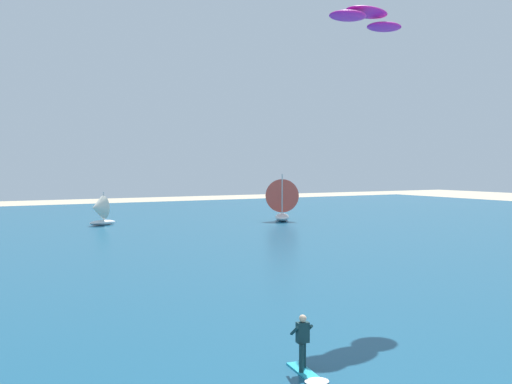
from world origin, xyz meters
TOP-DOWN VIEW (x-y plane):
  - ocean at (0.00, 49.14)m, footprint 160.00×90.00m
  - kitesurfer at (0.60, 12.95)m, footprint 0.87×2.02m
  - kite at (7.95, 19.11)m, footprint 4.70×2.55m
  - sailboat_outermost at (5.66, 58.08)m, footprint 3.05×2.67m
  - sailboat_center_horizon at (25.05, 53.71)m, footprint 4.27×4.71m

SIDE VIEW (x-z plane):
  - ocean at x=0.00m, z-range 0.00..0.10m
  - kitesurfer at x=0.60m, z-range -0.13..1.54m
  - sailboat_outermost at x=5.66m, z-range -0.04..3.39m
  - sailboat_center_horizon at x=25.05m, z-range -0.12..5.12m
  - kite at x=7.95m, z-range 12.27..12.95m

